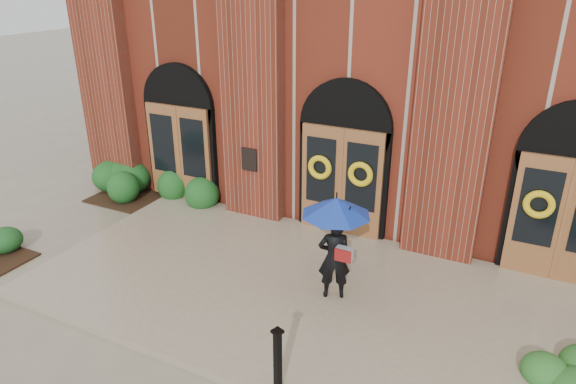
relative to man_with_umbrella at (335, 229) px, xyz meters
The scene contains 6 objects.
ground 1.78m from the man_with_umbrella, 166.17° to the right, with size 90.00×90.00×0.00m, color gray.
landing 1.70m from the man_with_umbrella, behind, with size 10.00×5.30×0.15m, color gray.
church_building 8.84m from the man_with_umbrella, 95.64° to the left, with size 16.20×12.53×7.00m.
man_with_umbrella is the anchor object (origin of this frame).
metal_post 2.69m from the man_with_umbrella, 86.32° to the right, with size 0.18×0.18×1.05m.
hedge_wall_left 6.47m from the man_with_umbrella, 161.77° to the left, with size 3.22×1.29×0.83m, color #194D1B.
Camera 1 is at (3.69, -7.40, 5.73)m, focal length 32.00 mm.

